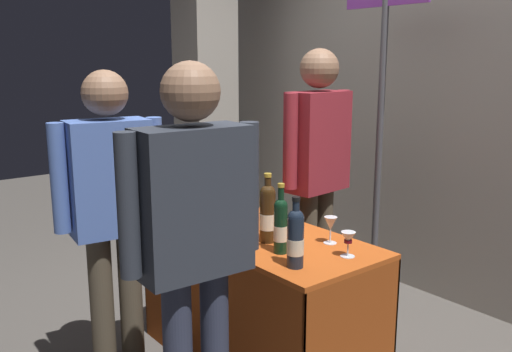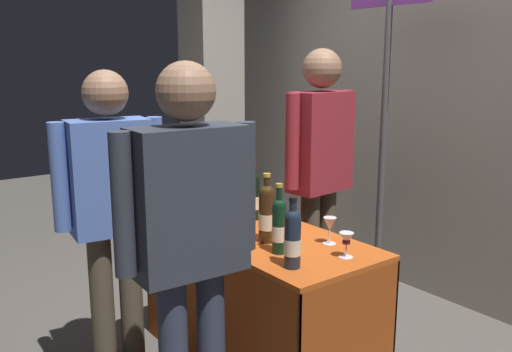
{
  "view_description": "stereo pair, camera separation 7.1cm",
  "coord_description": "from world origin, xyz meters",
  "px_view_note": "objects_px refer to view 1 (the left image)",
  "views": [
    {
      "loc": [
        2.16,
        -1.74,
        1.67
      ],
      "look_at": [
        0.0,
        0.0,
        1.08
      ],
      "focal_mm": 38.29,
      "sensor_mm": 36.0,
      "label": 1
    },
    {
      "loc": [
        2.21,
        -1.68,
        1.67
      ],
      "look_at": [
        0.0,
        0.0,
        1.08
      ],
      "focal_mm": 38.29,
      "sensor_mm": 36.0,
      "label": 2
    }
  ],
  "objects_px": {
    "display_bottle_0": "(252,195)",
    "taster_foreground_right": "(111,203)",
    "wine_glass_mid": "(199,206)",
    "flower_vase": "(222,200)",
    "tasting_table": "(256,277)",
    "wine_glass_near_vendor": "(348,239)",
    "booth_signpost": "(381,105)",
    "featured_wine_bottle": "(205,188)",
    "concrete_pillar": "(205,62)",
    "vendor_presenter": "(317,161)",
    "wine_glass_near_taster": "(331,224)"
  },
  "relations": [
    {
      "from": "featured_wine_bottle",
      "to": "flower_vase",
      "type": "relative_size",
      "value": 0.9
    },
    {
      "from": "featured_wine_bottle",
      "to": "vendor_presenter",
      "type": "distance_m",
      "value": 0.72
    },
    {
      "from": "tasting_table",
      "to": "wine_glass_near_taster",
      "type": "distance_m",
      "value": 0.55
    },
    {
      "from": "featured_wine_bottle",
      "to": "taster_foreground_right",
      "type": "bearing_deg",
      "value": -76.45
    },
    {
      "from": "wine_glass_mid",
      "to": "flower_vase",
      "type": "distance_m",
      "value": 0.14
    },
    {
      "from": "concrete_pillar",
      "to": "taster_foreground_right",
      "type": "bearing_deg",
      "value": -46.0
    },
    {
      "from": "wine_glass_mid",
      "to": "tasting_table",
      "type": "bearing_deg",
      "value": 23.23
    },
    {
      "from": "flower_vase",
      "to": "concrete_pillar",
      "type": "bearing_deg",
      "value": 149.07
    },
    {
      "from": "concrete_pillar",
      "to": "wine_glass_near_taster",
      "type": "xyz_separation_m",
      "value": [
        2.28,
        -0.79,
        -0.78
      ]
    },
    {
      "from": "concrete_pillar",
      "to": "booth_signpost",
      "type": "distance_m",
      "value": 1.85
    },
    {
      "from": "wine_glass_mid",
      "to": "taster_foreground_right",
      "type": "relative_size",
      "value": 0.08
    },
    {
      "from": "featured_wine_bottle",
      "to": "wine_glass_mid",
      "type": "xyz_separation_m",
      "value": [
        0.18,
        -0.16,
        -0.04
      ]
    },
    {
      "from": "vendor_presenter",
      "to": "featured_wine_bottle",
      "type": "bearing_deg",
      "value": -30.57
    },
    {
      "from": "wine_glass_near_taster",
      "to": "concrete_pillar",
      "type": "bearing_deg",
      "value": 160.95
    },
    {
      "from": "wine_glass_mid",
      "to": "booth_signpost",
      "type": "height_order",
      "value": "booth_signpost"
    },
    {
      "from": "featured_wine_bottle",
      "to": "flower_vase",
      "type": "distance_m",
      "value": 0.21
    },
    {
      "from": "tasting_table",
      "to": "wine_glass_mid",
      "type": "height_order",
      "value": "wine_glass_mid"
    },
    {
      "from": "wine_glass_mid",
      "to": "flower_vase",
      "type": "bearing_deg",
      "value": 79.5
    },
    {
      "from": "taster_foreground_right",
      "to": "wine_glass_mid",
      "type": "bearing_deg",
      "value": 5.24
    },
    {
      "from": "featured_wine_bottle",
      "to": "vendor_presenter",
      "type": "relative_size",
      "value": 0.19
    },
    {
      "from": "concrete_pillar",
      "to": "vendor_presenter",
      "type": "xyz_separation_m",
      "value": [
        1.69,
        -0.29,
        -0.6
      ]
    },
    {
      "from": "tasting_table",
      "to": "featured_wine_bottle",
      "type": "relative_size",
      "value": 4.29
    },
    {
      "from": "display_bottle_0",
      "to": "tasting_table",
      "type": "bearing_deg",
      "value": -33.36
    },
    {
      "from": "taster_foreground_right",
      "to": "featured_wine_bottle",
      "type": "bearing_deg",
      "value": 21.25
    },
    {
      "from": "wine_glass_near_vendor",
      "to": "wine_glass_near_taster",
      "type": "bearing_deg",
      "value": 157.9
    },
    {
      "from": "booth_signpost",
      "to": "tasting_table",
      "type": "bearing_deg",
      "value": -86.1
    },
    {
      "from": "tasting_table",
      "to": "display_bottle_0",
      "type": "height_order",
      "value": "display_bottle_0"
    },
    {
      "from": "wine_glass_mid",
      "to": "vendor_presenter",
      "type": "bearing_deg",
      "value": 81.46
    },
    {
      "from": "featured_wine_bottle",
      "to": "vendor_presenter",
      "type": "bearing_deg",
      "value": 64.7
    },
    {
      "from": "flower_vase",
      "to": "vendor_presenter",
      "type": "height_order",
      "value": "vendor_presenter"
    },
    {
      "from": "tasting_table",
      "to": "wine_glass_near_vendor",
      "type": "distance_m",
      "value": 0.67
    },
    {
      "from": "featured_wine_bottle",
      "to": "wine_glass_mid",
      "type": "bearing_deg",
      "value": -41.09
    },
    {
      "from": "concrete_pillar",
      "to": "wine_glass_near_vendor",
      "type": "distance_m",
      "value": 2.73
    },
    {
      "from": "taster_foreground_right",
      "to": "wine_glass_near_taster",
      "type": "bearing_deg",
      "value": -34.28
    },
    {
      "from": "wine_glass_mid",
      "to": "wine_glass_near_vendor",
      "type": "bearing_deg",
      "value": 14.63
    },
    {
      "from": "taster_foreground_right",
      "to": "display_bottle_0",
      "type": "bearing_deg",
      "value": -4.12
    },
    {
      "from": "display_bottle_0",
      "to": "taster_foreground_right",
      "type": "relative_size",
      "value": 0.2
    },
    {
      "from": "flower_vase",
      "to": "wine_glass_mid",
      "type": "bearing_deg",
      "value": -100.5
    },
    {
      "from": "concrete_pillar",
      "to": "display_bottle_0",
      "type": "bearing_deg",
      "value": -25.86
    },
    {
      "from": "wine_glass_near_vendor",
      "to": "wine_glass_mid",
      "type": "height_order",
      "value": "wine_glass_mid"
    },
    {
      "from": "wine_glass_mid",
      "to": "wine_glass_near_taster",
      "type": "xyz_separation_m",
      "value": [
        0.71,
        0.31,
        0.0
      ]
    },
    {
      "from": "featured_wine_bottle",
      "to": "display_bottle_0",
      "type": "bearing_deg",
      "value": 18.26
    },
    {
      "from": "concrete_pillar",
      "to": "wine_glass_near_vendor",
      "type": "xyz_separation_m",
      "value": [
        2.46,
        -0.86,
        -0.79
      ]
    },
    {
      "from": "wine_glass_mid",
      "to": "taster_foreground_right",
      "type": "distance_m",
      "value": 0.52
    },
    {
      "from": "taster_foreground_right",
      "to": "booth_signpost",
      "type": "bearing_deg",
      "value": -1.36
    },
    {
      "from": "display_bottle_0",
      "to": "wine_glass_near_taster",
      "type": "bearing_deg",
      "value": 4.1
    },
    {
      "from": "wine_glass_mid",
      "to": "vendor_presenter",
      "type": "relative_size",
      "value": 0.08
    },
    {
      "from": "display_bottle_0",
      "to": "flower_vase",
      "type": "distance_m",
      "value": 0.17
    },
    {
      "from": "display_bottle_0",
      "to": "taster_foreground_right",
      "type": "bearing_deg",
      "value": -101.82
    },
    {
      "from": "taster_foreground_right",
      "to": "flower_vase",
      "type": "bearing_deg",
      "value": 3.5
    }
  ]
}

